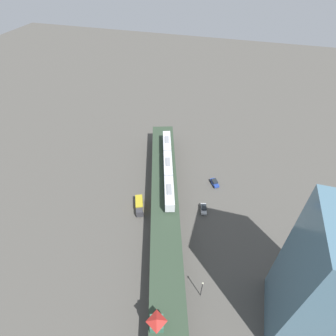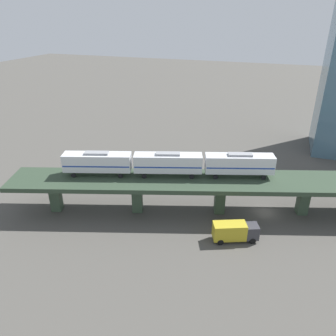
{
  "view_description": "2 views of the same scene",
  "coord_description": "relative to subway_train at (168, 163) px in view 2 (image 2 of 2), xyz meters",
  "views": [
    {
      "loc": [
        -14.2,
        46.34,
        68.09
      ],
      "look_at": [
        4.15,
        -17.49,
        8.16
      ],
      "focal_mm": 28.0,
      "sensor_mm": 36.0,
      "label": 1
    },
    {
      "loc": [
        53.87,
        -0.09,
        33.34
      ],
      "look_at": [
        4.15,
        -17.49,
        8.16
      ],
      "focal_mm": 35.0,
      "sensor_mm": 36.0,
      "label": 2
    }
  ],
  "objects": [
    {
      "name": "elevated_viaduct",
      "position": [
        -4.1,
        17.35,
        -3.46
      ],
      "size": [
        36.14,
        90.16,
        6.66
      ],
      "color": "#2C3D2C",
      "rests_on": "ground"
    },
    {
      "name": "street_car_silver",
      "position": [
        -14.47,
        8.12,
        -8.26
      ],
      "size": [
        2.74,
        4.69,
        1.89
      ],
      "color": "#B7BABF",
      "rests_on": "ground"
    },
    {
      "name": "ground_plane",
      "position": [
        -4.15,
        17.49,
        -9.2
      ],
      "size": [
        400.0,
        400.0,
        0.0
      ],
      "primitive_type": "plane",
      "color": "#4C4944"
    },
    {
      "name": "delivery_truck",
      "position": [
        5.91,
        13.34,
        -7.44
      ],
      "size": [
        4.84,
        7.51,
        3.2
      ],
      "color": "#333338",
      "rests_on": "ground"
    },
    {
      "name": "subway_train",
      "position": [
        0.0,
        0.0,
        0.0
      ],
      "size": [
        14.04,
        36.27,
        4.45
      ],
      "color": "silver",
      "rests_on": "elevated_viaduct"
    },
    {
      "name": "street_car_blue",
      "position": [
        -16.13,
        -4.82,
        -8.26
      ],
      "size": [
        3.88,
        4.68,
        1.89
      ],
      "color": "#233D93",
      "rests_on": "ground"
    }
  ]
}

